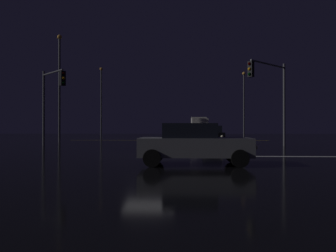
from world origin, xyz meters
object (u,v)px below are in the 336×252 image
(traffic_signal_nw, at_px, (52,93))
(streetlamp_left_near, at_px, (59,81))
(box_truck, at_px, (199,126))
(sedan_gray_crossing, at_px, (194,144))
(sedan_silver, at_px, (204,133))
(streetlamp_left_far, at_px, (101,98))
(streetlamp_right_far, at_px, (244,100))
(sedan_white, at_px, (198,132))
(traffic_signal_ne, at_px, (271,87))
(sedan_black, at_px, (211,135))
(sedan_red, at_px, (203,133))

(traffic_signal_nw, height_order, streetlamp_left_near, streetlamp_left_near)
(box_truck, bearing_deg, traffic_signal_nw, -112.67)
(sedan_gray_crossing, bearing_deg, sedan_silver, 85.55)
(streetlamp_left_far, bearing_deg, streetlamp_right_far, 0.00)
(sedan_white, xyz_separation_m, streetlamp_right_far, (6.42, -0.10, 4.47))
(traffic_signal_nw, xyz_separation_m, streetlamp_right_far, (18.26, 22.25, 1.26))
(sedan_silver, distance_m, streetlamp_left_far, 19.05)
(streetlamp_left_far, distance_m, streetlamp_left_near, 16.00)
(traffic_signal_nw, bearing_deg, box_truck, 67.33)
(box_truck, xyz_separation_m, traffic_signal_ne, (3.86, -29.89, 2.63))
(traffic_signal_ne, xyz_separation_m, streetlamp_right_far, (2.03, 22.53, 0.93))
(sedan_black, height_order, traffic_signal_ne, traffic_signal_ne)
(traffic_signal_ne, bearing_deg, streetlamp_left_near, 160.03)
(box_truck, xyz_separation_m, streetlamp_left_far, (-14.12, -7.35, 3.95))
(sedan_silver, height_order, sedan_red, same)
(streetlamp_right_far, bearing_deg, sedan_white, 179.08)
(sedan_white, xyz_separation_m, traffic_signal_ne, (4.39, -22.64, 3.53))
(sedan_gray_crossing, bearing_deg, traffic_signal_nw, 130.55)
(box_truck, bearing_deg, sedan_white, -94.13)
(sedan_red, relative_size, traffic_signal_nw, 0.74)
(sedan_red, distance_m, traffic_signal_nw, 20.51)
(traffic_signal_nw, height_order, streetlamp_right_far, streetlamp_right_far)
(sedan_silver, bearing_deg, box_truck, 89.11)
(sedan_black, height_order, sedan_red, same)
(sedan_silver, xyz_separation_m, box_truck, (0.30, 19.53, 0.91))
(sedan_silver, relative_size, sedan_red, 1.00)
(sedan_black, relative_size, sedan_silver, 1.00)
(traffic_signal_nw, bearing_deg, sedan_silver, 39.87)
(streetlamp_left_far, bearing_deg, sedan_white, 0.43)
(sedan_black, bearing_deg, streetlamp_right_far, 72.32)
(box_truck, height_order, traffic_signal_ne, traffic_signal_ne)
(box_truck, height_order, streetlamp_left_far, streetlamp_left_far)
(sedan_red, xyz_separation_m, sedan_white, (-0.41, 6.22, 0.00))
(traffic_signal_ne, bearing_deg, traffic_signal_nw, 179.01)
(sedan_black, height_order, traffic_signal_nw, traffic_signal_nw)
(streetlamp_left_far, bearing_deg, sedan_black, -53.41)
(sedan_black, relative_size, streetlamp_left_near, 0.43)
(streetlamp_right_far, bearing_deg, streetlamp_left_near, -141.36)
(streetlamp_left_far, xyz_separation_m, streetlamp_right_far, (20.02, 0.00, -0.39))
(sedan_red, distance_m, streetlamp_left_near, 17.85)
(sedan_black, distance_m, sedan_red, 12.75)
(streetlamp_left_far, height_order, streetlamp_right_far, streetlamp_left_far)
(sedan_black, relative_size, sedan_gray_crossing, 1.00)
(sedan_white, xyz_separation_m, sedan_gray_crossing, (-1.50, -34.44, 0.00))
(sedan_red, relative_size, box_truck, 0.52)
(sedan_silver, xyz_separation_m, streetlamp_left_far, (-13.82, 12.17, 4.86))
(sedan_red, relative_size, sedan_white, 1.00)
(streetlamp_left_near, bearing_deg, streetlamp_left_far, 90.00)
(streetlamp_left_near, bearing_deg, box_truck, 58.84)
(traffic_signal_ne, distance_m, streetlamp_left_far, 28.86)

